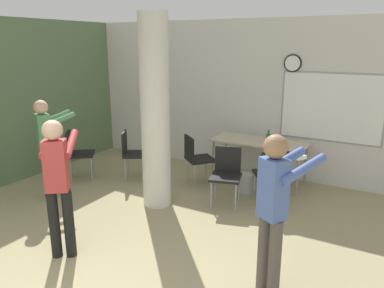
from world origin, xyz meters
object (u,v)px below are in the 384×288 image
at_px(chair_table_right, 271,172).
at_px(person_playing_side, 274,204).
at_px(chair_by_left_wall, 77,151).
at_px(person_watching_back, 46,141).
at_px(chair_near_pillar, 132,151).
at_px(person_playing_front, 58,178).
at_px(chair_table_front, 226,172).
at_px(chair_table_left, 196,156).
at_px(folding_table, 259,144).
at_px(bottle_on_table, 268,138).

xyz_separation_m(chair_table_right, person_playing_side, (0.67, -2.04, 0.44)).
distance_m(chair_by_left_wall, person_watching_back, 0.97).
xyz_separation_m(chair_table_right, chair_near_pillar, (-2.52, -0.14, 0.00)).
height_order(chair_near_pillar, person_playing_side, person_playing_side).
distance_m(chair_table_right, person_playing_side, 2.19).
height_order(chair_table_right, person_playing_front, person_playing_front).
distance_m(chair_table_front, person_playing_side, 2.17).
height_order(chair_table_left, chair_table_front, same).
distance_m(chair_table_right, person_watching_back, 3.48).
xyz_separation_m(folding_table, chair_table_left, (-0.89, -0.63, -0.19)).
height_order(folding_table, person_watching_back, person_watching_back).
height_order(chair_by_left_wall, chair_table_front, same).
bearing_deg(chair_by_left_wall, person_watching_back, -72.93).
relative_size(chair_table_left, person_playing_side, 0.54).
distance_m(chair_by_left_wall, chair_table_left, 2.16).
xyz_separation_m(chair_table_left, chair_table_front, (0.78, -0.48, 0.00)).
height_order(folding_table, chair_by_left_wall, chair_by_left_wall).
bearing_deg(chair_table_right, bottle_on_table, 113.12).
bearing_deg(chair_table_left, person_watching_back, -137.35).
relative_size(person_watching_back, person_playing_front, 0.97).
bearing_deg(folding_table, chair_table_right, -58.81).
relative_size(chair_by_left_wall, chair_near_pillar, 1.00).
bearing_deg(chair_near_pillar, chair_by_left_wall, -150.72).
bearing_deg(chair_table_right, person_watching_back, -154.95).
distance_m(folding_table, chair_near_pillar, 2.25).
height_order(bottle_on_table, chair_near_pillar, bottle_on_table).
height_order(bottle_on_table, chair_table_right, bottle_on_table).
xyz_separation_m(chair_by_left_wall, person_watching_back, (0.26, -0.84, 0.41)).
height_order(bottle_on_table, chair_by_left_wall, bottle_on_table).
bearing_deg(person_playing_side, chair_table_left, 132.78).
height_order(folding_table, chair_near_pillar, chair_near_pillar).
bearing_deg(chair_table_left, chair_table_right, -6.52).
bearing_deg(person_playing_front, chair_table_left, 84.74).
bearing_deg(chair_table_left, folding_table, 35.24).
bearing_deg(chair_near_pillar, chair_table_right, 3.14).
bearing_deg(folding_table, person_playing_front, -108.87).
bearing_deg(chair_table_front, bottle_on_table, 73.71).
bearing_deg(chair_table_right, chair_by_left_wall, -169.58).
xyz_separation_m(folding_table, chair_table_right, (0.48, -0.79, -0.19)).
xyz_separation_m(bottle_on_table, chair_table_front, (-0.30, -1.01, -0.33)).
bearing_deg(person_playing_front, folding_table, 71.13).
relative_size(bottle_on_table, person_watching_back, 0.15).
relative_size(chair_near_pillar, person_playing_front, 0.54).
relative_size(person_playing_side, person_watching_back, 1.03).
bearing_deg(bottle_on_table, person_playing_front, -112.22).
bearing_deg(folding_table, chair_by_left_wall, -154.13).
bearing_deg(chair_table_front, person_playing_side, -53.84).
height_order(chair_by_left_wall, person_watching_back, person_watching_back).
distance_m(chair_table_right, person_playing_front, 3.06).
bearing_deg(bottle_on_table, chair_table_front, -106.29).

